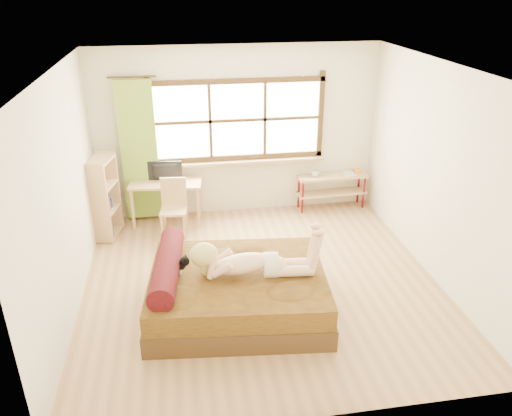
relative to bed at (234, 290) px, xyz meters
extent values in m
plane|color=#9E754C|center=(0.42, 0.54, -0.28)|extent=(4.50, 4.50, 0.00)
plane|color=white|center=(0.42, 0.54, 2.42)|extent=(4.50, 4.50, 0.00)
plane|color=silver|center=(0.42, 2.79, 1.07)|extent=(4.50, 0.00, 4.50)
plane|color=silver|center=(0.42, -1.71, 1.07)|extent=(4.50, 0.00, 4.50)
plane|color=silver|center=(-1.83, 0.54, 1.07)|extent=(0.00, 4.50, 4.50)
plane|color=silver|center=(2.67, 0.54, 1.07)|extent=(0.00, 4.50, 4.50)
cube|color=#FFEDBF|center=(0.42, 2.78, 1.27)|extent=(2.60, 0.01, 1.30)
cube|color=tan|center=(0.42, 2.71, 0.60)|extent=(2.80, 0.16, 0.04)
cube|color=olive|center=(-1.13, 2.67, 0.87)|extent=(0.55, 0.10, 2.20)
cube|color=#372110|center=(0.05, -0.01, -0.15)|extent=(2.20, 1.83, 0.26)
cube|color=#3B270D|center=(0.05, -0.01, 0.11)|extent=(2.15, 1.79, 0.26)
cylinder|color=black|center=(-0.74, 0.07, 0.36)|extent=(0.42, 1.41, 0.29)
cube|color=tan|center=(-0.76, 2.49, 0.40)|extent=(1.16, 0.63, 0.04)
cube|color=tan|center=(-1.29, 2.34, 0.06)|extent=(0.05, 0.05, 0.66)
cube|color=tan|center=(-0.28, 2.23, 0.06)|extent=(0.05, 0.05, 0.66)
cube|color=tan|center=(-1.24, 2.75, 0.06)|extent=(0.05, 0.05, 0.66)
cube|color=tan|center=(-0.24, 2.63, 0.06)|extent=(0.05, 0.05, 0.66)
imported|color=black|center=(-0.76, 2.54, 0.57)|extent=(0.54, 0.13, 0.31)
cube|color=tan|center=(-0.66, 2.04, 0.13)|extent=(0.43, 0.43, 0.04)
cube|color=tan|center=(-0.64, 2.21, 0.37)|extent=(0.39, 0.08, 0.44)
cube|color=tan|center=(-0.85, 1.89, -0.08)|extent=(0.04, 0.04, 0.39)
cube|color=tan|center=(-0.52, 1.85, -0.08)|extent=(0.04, 0.04, 0.39)
cube|color=tan|center=(-0.81, 2.22, -0.08)|extent=(0.04, 0.04, 0.39)
cube|color=tan|center=(-0.48, 2.18, -0.08)|extent=(0.04, 0.04, 0.39)
cube|color=tan|center=(1.98, 2.61, 0.29)|extent=(1.19, 0.34, 0.04)
cube|color=tan|center=(1.98, 2.61, 0.00)|extent=(1.19, 0.34, 0.03)
cylinder|color=#680909|center=(1.44, 2.47, 0.02)|extent=(0.04, 0.04, 0.59)
cylinder|color=#680909|center=(2.52, 2.51, 0.02)|extent=(0.04, 0.04, 0.59)
cylinder|color=#680909|center=(1.43, 2.70, 0.02)|extent=(0.04, 0.04, 0.59)
cylinder|color=#680909|center=(2.51, 2.75, 0.02)|extent=(0.04, 0.04, 0.59)
cube|color=orange|center=(2.42, 2.62, 0.35)|extent=(0.10, 0.10, 0.08)
imported|color=gray|center=(1.68, 2.61, 0.36)|extent=(0.14, 0.14, 0.10)
imported|color=gray|center=(2.18, 2.61, 0.32)|extent=(0.19, 0.26, 0.02)
cube|color=tan|center=(-1.66, 2.16, -0.23)|extent=(0.41, 0.56, 0.03)
cube|color=tan|center=(-1.66, 2.16, 0.16)|extent=(0.41, 0.56, 0.03)
cube|color=tan|center=(-1.66, 2.16, 0.55)|extent=(0.41, 0.56, 0.03)
cube|color=tan|center=(-1.66, 2.16, 0.93)|extent=(0.41, 0.56, 0.03)
cube|color=tan|center=(-1.72, 1.92, 0.35)|extent=(0.30, 0.10, 1.24)
cube|color=tan|center=(-1.60, 2.41, 0.35)|extent=(0.30, 0.10, 1.24)
camera|label=1|loc=(-0.52, -4.85, 3.33)|focal=35.00mm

